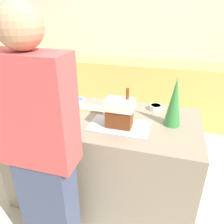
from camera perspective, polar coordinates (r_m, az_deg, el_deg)
name	(u,v)px	position (r m, az deg, el deg)	size (l,w,h in m)	color
ground_plane	(103,193)	(2.39, -2.24, -20.47)	(12.00, 12.00, 0.00)	beige
wall_back	(143,35)	(3.81, 8.22, 19.18)	(8.00, 0.05, 2.60)	beige
back_cabinet_block	(137,90)	(3.69, 6.65, 5.76)	(6.00, 0.60, 0.94)	#DBBC60
kitchen_island	(103,159)	(2.09, -2.46, -12.12)	(1.63, 0.80, 0.88)	gray
baking_tray	(119,126)	(1.71, 1.90, -3.64)	(0.47, 0.28, 0.01)	#B2B2BC
gingerbread_house	(120,112)	(1.66, 1.98, -0.02)	(0.22, 0.15, 0.31)	brown
decorative_tree	(174,102)	(1.72, 15.99, 2.54)	(0.13, 0.13, 0.39)	#33843D
candy_bowl_near_tray_right	(55,106)	(2.06, -14.64, 1.53)	(0.10, 0.10, 0.05)	white
candy_bowl_center_rear	(79,101)	(2.14, -8.59, 2.93)	(0.11, 0.11, 0.04)	silver
candy_bowl_front_corner	(156,107)	(2.01, 11.35, 1.22)	(0.11, 0.11, 0.05)	white
candy_bowl_beside_tree	(114,104)	(2.05, 0.48, 2.20)	(0.10, 0.10, 0.05)	white
candy_bowl_far_right	(29,105)	(2.16, -20.94, 1.63)	(0.13, 0.13, 0.04)	white
candy_bowl_far_left	(70,107)	(2.00, -10.87, 1.26)	(0.11, 0.11, 0.05)	silver
cookbook	(94,109)	(1.99, -4.76, 0.89)	(0.22, 0.13, 0.02)	#CCB78C
mug	(44,101)	(2.16, -17.46, 2.71)	(0.09, 0.09, 0.09)	#2D2D33
person	(42,152)	(1.46, -17.84, -9.94)	(0.46, 0.58, 1.76)	#424C6B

